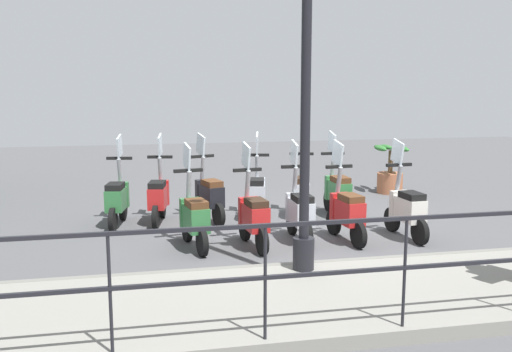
{
  "coord_description": "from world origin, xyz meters",
  "views": [
    {
      "loc": [
        -8.9,
        2.4,
        2.43
      ],
      "look_at": [
        0.2,
        0.5,
        0.9
      ],
      "focal_mm": 40.0,
      "sensor_mm": 36.0,
      "label": 1
    }
  ],
  "objects_px": {
    "scooter_near_0": "(406,208)",
    "scooter_far_4": "(159,196)",
    "scooter_far_2": "(257,193)",
    "scooter_near_1": "(346,211)",
    "lamp_post_near": "(305,117)",
    "scooter_far_1": "(301,191)",
    "scooter_far_5": "(117,198)",
    "scooter_near_3": "(253,216)",
    "scooter_far_3": "(209,195)",
    "potted_palm": "(390,173)",
    "scooter_near_4": "(194,217)",
    "scooter_far_0": "(337,190)",
    "scooter_near_2": "(300,211)"
  },
  "relations": [
    {
      "from": "scooter_near_0",
      "to": "scooter_far_4",
      "type": "xyz_separation_m",
      "value": [
        1.77,
        3.77,
        0.0
      ]
    },
    {
      "from": "scooter_near_4",
      "to": "scooter_far_4",
      "type": "xyz_separation_m",
      "value": [
        1.68,
        0.45,
        0.0
      ]
    },
    {
      "from": "scooter_near_4",
      "to": "scooter_far_3",
      "type": "xyz_separation_m",
      "value": [
        1.62,
        -0.42,
        0.0
      ]
    },
    {
      "from": "scooter_near_3",
      "to": "scooter_far_3",
      "type": "xyz_separation_m",
      "value": [
        1.73,
        0.44,
        0.0
      ]
    },
    {
      "from": "scooter_near_2",
      "to": "scooter_far_1",
      "type": "xyz_separation_m",
      "value": [
        1.54,
        -0.48,
        0.0
      ]
    },
    {
      "from": "scooter_near_2",
      "to": "scooter_near_0",
      "type": "bearing_deg",
      "value": -95.96
    },
    {
      "from": "scooter_far_1",
      "to": "scooter_far_4",
      "type": "relative_size",
      "value": 1.0
    },
    {
      "from": "scooter_far_1",
      "to": "scooter_far_5",
      "type": "relative_size",
      "value": 1.0
    },
    {
      "from": "scooter_near_1",
      "to": "scooter_far_4",
      "type": "height_order",
      "value": "same"
    },
    {
      "from": "lamp_post_near",
      "to": "scooter_far_5",
      "type": "height_order",
      "value": "lamp_post_near"
    },
    {
      "from": "scooter_far_2",
      "to": "scooter_far_4",
      "type": "xyz_separation_m",
      "value": [
        0.08,
        1.72,
        0.0
      ]
    },
    {
      "from": "scooter_far_4",
      "to": "scooter_near_1",
      "type": "bearing_deg",
      "value": -111.73
    },
    {
      "from": "scooter_far_0",
      "to": "scooter_far_1",
      "type": "bearing_deg",
      "value": 82.38
    },
    {
      "from": "scooter_far_3",
      "to": "scooter_far_5",
      "type": "relative_size",
      "value": 1.0
    },
    {
      "from": "scooter_near_4",
      "to": "scooter_far_5",
      "type": "height_order",
      "value": "same"
    },
    {
      "from": "potted_palm",
      "to": "scooter_far_4",
      "type": "height_order",
      "value": "scooter_far_4"
    },
    {
      "from": "scooter_near_1",
      "to": "scooter_far_2",
      "type": "xyz_separation_m",
      "value": [
        1.67,
        1.06,
        0.0
      ]
    },
    {
      "from": "lamp_post_near",
      "to": "scooter_far_5",
      "type": "bearing_deg",
      "value": 35.17
    },
    {
      "from": "scooter_far_0",
      "to": "scooter_far_4",
      "type": "xyz_separation_m",
      "value": [
        0.15,
        3.21,
        0.0
      ]
    },
    {
      "from": "lamp_post_near",
      "to": "scooter_far_3",
      "type": "height_order",
      "value": "lamp_post_near"
    },
    {
      "from": "scooter_far_1",
      "to": "scooter_far_3",
      "type": "height_order",
      "value": "same"
    },
    {
      "from": "potted_palm",
      "to": "scooter_far_3",
      "type": "bearing_deg",
      "value": 112.89
    },
    {
      "from": "scooter_near_1",
      "to": "scooter_near_4",
      "type": "bearing_deg",
      "value": 81.47
    },
    {
      "from": "scooter_near_3",
      "to": "scooter_far_2",
      "type": "height_order",
      "value": "same"
    },
    {
      "from": "scooter_near_0",
      "to": "scooter_far_5",
      "type": "xyz_separation_m",
      "value": [
        1.74,
        4.47,
        0.0
      ]
    },
    {
      "from": "potted_palm",
      "to": "scooter_near_4",
      "type": "relative_size",
      "value": 0.69
    },
    {
      "from": "potted_palm",
      "to": "scooter_near_1",
      "type": "bearing_deg",
      "value": 146.12
    },
    {
      "from": "lamp_post_near",
      "to": "scooter_far_2",
      "type": "distance_m",
      "value": 3.61
    },
    {
      "from": "scooter_near_3",
      "to": "scooter_far_5",
      "type": "distance_m",
      "value": 2.67
    },
    {
      "from": "scooter_far_5",
      "to": "scooter_near_1",
      "type": "bearing_deg",
      "value": -106.05
    },
    {
      "from": "potted_palm",
      "to": "scooter_near_4",
      "type": "height_order",
      "value": "scooter_near_4"
    },
    {
      "from": "scooter_near_3",
      "to": "scooter_near_4",
      "type": "distance_m",
      "value": 0.87
    },
    {
      "from": "scooter_near_3",
      "to": "scooter_far_0",
      "type": "bearing_deg",
      "value": -55.91
    },
    {
      "from": "scooter_near_3",
      "to": "scooter_far_5",
      "type": "height_order",
      "value": "same"
    },
    {
      "from": "scooter_near_1",
      "to": "scooter_far_1",
      "type": "relative_size",
      "value": 1.0
    },
    {
      "from": "scooter_near_3",
      "to": "scooter_near_0",
      "type": "bearing_deg",
      "value": -96.37
    },
    {
      "from": "scooter_near_1",
      "to": "scooter_near_3",
      "type": "bearing_deg",
      "value": 84.86
    },
    {
      "from": "lamp_post_near",
      "to": "scooter_far_1",
      "type": "xyz_separation_m",
      "value": [
        3.27,
        -0.93,
        -1.54
      ]
    },
    {
      "from": "scooter_near_2",
      "to": "scooter_far_2",
      "type": "bearing_deg",
      "value": 12.45
    },
    {
      "from": "scooter_near_4",
      "to": "potted_palm",
      "type": "bearing_deg",
      "value": -63.82
    },
    {
      "from": "potted_palm",
      "to": "scooter_near_2",
      "type": "height_order",
      "value": "scooter_near_2"
    },
    {
      "from": "lamp_post_near",
      "to": "scooter_near_4",
      "type": "relative_size",
      "value": 2.75
    },
    {
      "from": "lamp_post_near",
      "to": "scooter_near_2",
      "type": "height_order",
      "value": "lamp_post_near"
    },
    {
      "from": "scooter_near_0",
      "to": "scooter_far_5",
      "type": "bearing_deg",
      "value": 63.96
    },
    {
      "from": "scooter_near_3",
      "to": "scooter_near_4",
      "type": "height_order",
      "value": "same"
    },
    {
      "from": "lamp_post_near",
      "to": "scooter_far_5",
      "type": "distance_m",
      "value": 4.33
    },
    {
      "from": "scooter_near_0",
      "to": "scooter_far_2",
      "type": "xyz_separation_m",
      "value": [
        1.69,
        2.05,
        0.0
      ]
    },
    {
      "from": "lamp_post_near",
      "to": "scooter_near_2",
      "type": "distance_m",
      "value": 2.36
    },
    {
      "from": "scooter_far_2",
      "to": "scooter_near_1",
      "type": "bearing_deg",
      "value": -134.35
    },
    {
      "from": "lamp_post_near",
      "to": "potted_palm",
      "type": "distance_m",
      "value": 6.37
    }
  ]
}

